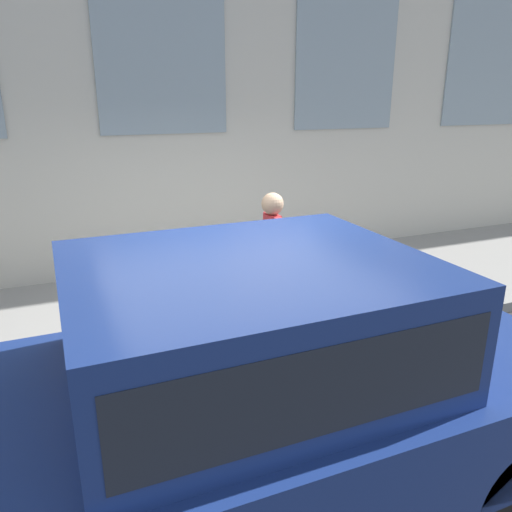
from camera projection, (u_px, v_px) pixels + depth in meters
The scene contains 5 objects.
ground_plane at pixel (247, 370), 4.94m from camera, with size 80.00×80.00×0.00m, color #2D2D30.
sidewalk at pixel (202, 308), 6.22m from camera, with size 2.97×60.00×0.13m.
fire_hydrant at pixel (240, 294), 5.32m from camera, with size 0.32×0.43×0.86m.
person at pixel (272, 247), 5.41m from camera, with size 0.36×0.24×1.49m.
parked_car_navy_near at pixel (249, 377), 3.09m from camera, with size 1.97×4.30×1.69m.
Camera 1 is at (-4.05, 1.61, 2.59)m, focal length 35.00 mm.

